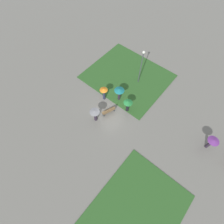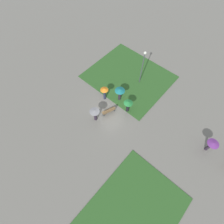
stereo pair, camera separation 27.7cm
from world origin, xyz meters
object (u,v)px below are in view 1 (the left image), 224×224
park_bench (109,111)px  lamp_post (142,64)px  crowd_person_green (128,104)px  lone_walker_mid_plaza (212,142)px  crowd_person_grey (95,114)px  crowd_person_orange (104,91)px  crowd_person_teal (119,92)px

park_bench → lamp_post: 6.51m
crowd_person_green → lone_walker_mid_plaza: 9.04m
lamp_post → crowd_person_grey: bearing=-3.2°
park_bench → crowd_person_grey: bearing=-0.5°
park_bench → crowd_person_orange: bearing=-104.8°
crowd_person_grey → crowd_person_teal: crowd_person_teal is taller
crowd_person_orange → crowd_person_grey: bearing=-43.3°
crowd_person_orange → park_bench: bearing=-10.9°
crowd_person_grey → crowd_person_green: size_ratio=1.00×
park_bench → lone_walker_mid_plaza: lone_walker_mid_plaza is taller
lamp_post → crowd_person_orange: (4.77, -1.59, -1.69)m
crowd_person_green → lamp_post: bearing=-51.2°
park_bench → lamp_post: bearing=-158.8°
lamp_post → crowd_person_teal: size_ratio=2.50×
lamp_post → park_bench: bearing=1.4°
park_bench → crowd_person_grey: (1.55, -0.57, 0.84)m
park_bench → lone_walker_mid_plaza: bearing=127.9°
crowd_person_green → lone_walker_mid_plaza: bearing=-149.6°
park_bench → crowd_person_orange: 2.31m
park_bench → crowd_person_green: 2.31m
lamp_post → crowd_person_green: 4.92m
crowd_person_orange → crowd_person_teal: size_ratio=0.98×
crowd_person_orange → lone_walker_mid_plaza: crowd_person_orange is taller
crowd_person_orange → crowd_person_teal: (-1.06, 1.41, 0.12)m
crowd_person_green → crowd_person_teal: crowd_person_teal is taller
crowd_person_orange → crowd_person_teal: bearing=60.6°
lamp_post → crowd_person_teal: (3.71, -0.18, -1.57)m
crowd_person_green → crowd_person_teal: (-0.63, -1.71, 0.18)m
crowd_person_green → crowd_person_orange: (0.43, -3.12, 0.06)m
park_bench → crowd_person_grey: size_ratio=0.87×
lone_walker_mid_plaza → lamp_post: bearing=-167.0°
lamp_post → crowd_person_grey: size_ratio=2.64×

